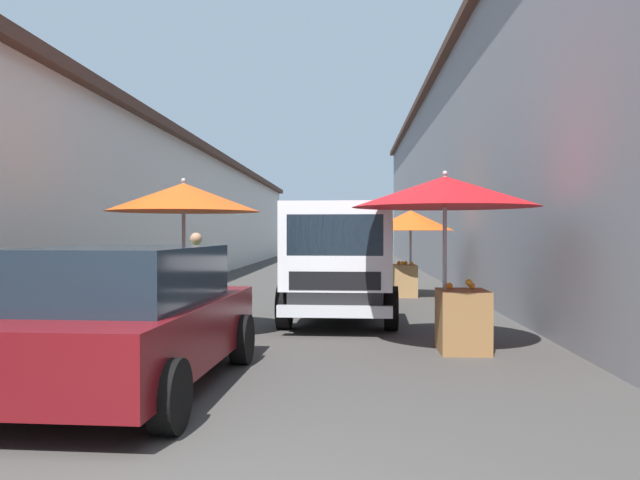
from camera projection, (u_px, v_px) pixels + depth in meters
name	position (u px, v px, depth m)	size (l,w,h in m)	color
ground	(312.00, 293.00, 16.66)	(90.00, 90.00, 0.00)	#3D3A38
building_left_whitewash	(73.00, 210.00, 19.25)	(49.80, 7.50, 4.55)	silver
building_right_concrete	(570.00, 165.00, 18.50)	(49.80, 7.50, 7.16)	gray
fruit_stall_far_left	(181.00, 217.00, 9.52)	(2.32, 2.32, 2.42)	#9E9EA3
fruit_stall_near_left	(447.00, 209.00, 8.49)	(2.53, 2.53, 2.43)	#9E9EA3
fruit_stall_near_right	(410.00, 230.00, 15.51)	(2.11, 2.11, 2.22)	#9E9EA3
hatchback_car	(129.00, 318.00, 6.32)	(3.98, 2.05, 1.45)	#600F14
delivery_truck	(340.00, 264.00, 10.98)	(4.97, 2.09, 2.08)	black
vendor_by_crates	(196.00, 271.00, 11.17)	(0.34, 0.61, 1.59)	#665B4C
parked_scooter	(170.00, 286.00, 13.36)	(1.69, 0.36, 1.14)	black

